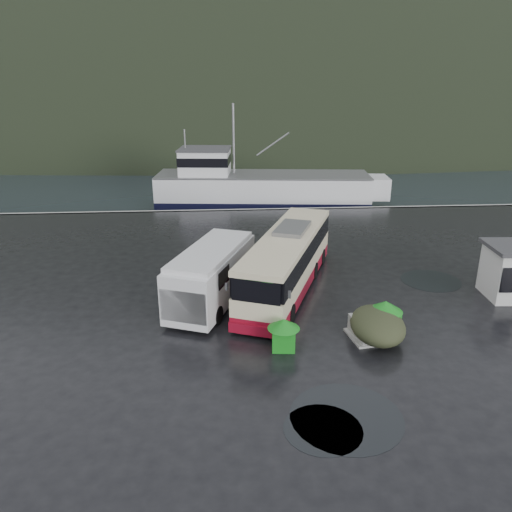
{
  "coord_description": "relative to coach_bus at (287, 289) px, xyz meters",
  "views": [
    {
      "loc": [
        -2.6,
        -19.12,
        10.22
      ],
      "look_at": [
        -0.95,
        4.29,
        1.7
      ],
      "focal_mm": 35.0,
      "sensor_mm": 36.0,
      "label": 1
    }
  ],
  "objects": [
    {
      "name": "ground",
      "position": [
        -0.6,
        -3.99,
        0.0
      ],
      "size": [
        160.0,
        160.0,
        0.0
      ],
      "primitive_type": "plane",
      "color": "black",
      "rests_on": "ground"
    },
    {
      "name": "dome_tent",
      "position": [
        3.03,
        -5.32,
        0.0
      ],
      "size": [
        2.46,
        3.26,
        1.21
      ],
      "primitive_type": null,
      "rotation": [
        0.0,
        0.0,
        -0.09
      ],
      "color": "#313620",
      "rests_on": "ground"
    },
    {
      "name": "coach_bus",
      "position": [
        0.0,
        0.0,
        0.0
      ],
      "size": [
        6.55,
        11.17,
        3.08
      ],
      "primitive_type": null,
      "rotation": [
        0.0,
        0.0,
        -0.37
      ],
      "color": "beige",
      "rests_on": "ground"
    },
    {
      "name": "fishing_trawler",
      "position": [
        0.63,
        22.29,
        0.0
      ],
      "size": [
        23.28,
        7.22,
        9.16
      ],
      "primitive_type": null,
      "rotation": [
        0.0,
        0.0,
        -0.1
      ],
      "color": "silver",
      "rests_on": "ground"
    },
    {
      "name": "headland",
      "position": [
        9.4,
        246.01,
        0.0
      ],
      "size": [
        780.0,
        540.0,
        570.0
      ],
      "primitive_type": "ellipsoid",
      "color": "black",
      "rests_on": "ground"
    },
    {
      "name": "puddles",
      "position": [
        2.8,
        -6.73,
        0.0
      ],
      "size": [
        10.79,
        14.07,
        0.01
      ],
      "color": "black",
      "rests_on": "ground"
    },
    {
      "name": "white_van",
      "position": [
        -3.74,
        -1.38,
        0.0
      ],
      "size": [
        4.48,
        7.0,
        2.77
      ],
      "primitive_type": null,
      "rotation": [
        0.0,
        0.0,
        -0.36
      ],
      "color": "silver",
      "rests_on": "ground"
    },
    {
      "name": "waste_bin_left",
      "position": [
        -0.9,
        -5.83,
        0.0
      ],
      "size": [
        1.01,
        1.01,
        1.29
      ],
      "primitive_type": null,
      "rotation": [
        0.0,
        0.0,
        -0.09
      ],
      "color": "#167E1B",
      "rests_on": "ground"
    },
    {
      "name": "waste_bin_right",
      "position": [
        3.46,
        -4.87,
        0.0
      ],
      "size": [
        1.25,
        1.25,
        1.46
      ],
      "primitive_type": null,
      "rotation": [
        0.0,
        0.0,
        0.22
      ],
      "color": "#167E1B",
      "rests_on": "ground"
    },
    {
      "name": "harbor_water",
      "position": [
        -0.6,
        106.01,
        0.0
      ],
      "size": [
        300.0,
        180.0,
        0.02
      ],
      "primitive_type": "cube",
      "color": "black",
      "rests_on": "ground"
    },
    {
      "name": "quay_edge",
      "position": [
        -0.6,
        16.01,
        0.0
      ],
      "size": [
        160.0,
        0.6,
        1.5
      ],
      "primitive_type": "cube",
      "color": "#999993",
      "rests_on": "ground"
    },
    {
      "name": "jersey_barrier_a",
      "position": [
        2.37,
        -5.28,
        0.0
      ],
      "size": [
        1.06,
        1.73,
        0.81
      ],
      "primitive_type": null,
      "rotation": [
        0.0,
        0.0,
        0.16
      ],
      "color": "#999993",
      "rests_on": "ground"
    }
  ]
}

